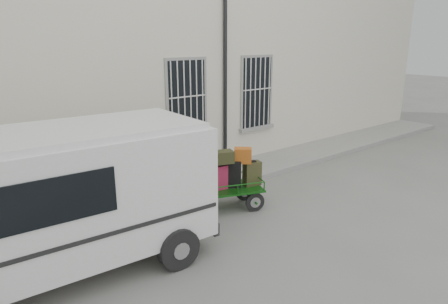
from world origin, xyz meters
name	(u,v)px	position (x,y,z in m)	size (l,w,h in m)	color
ground	(271,204)	(0.00, 0.00, 0.00)	(80.00, 80.00, 0.00)	slate
building	(153,68)	(0.00, 5.50, 3.00)	(24.00, 5.15, 6.00)	beige
sidewalk	(216,178)	(0.00, 2.20, 0.07)	(24.00, 1.70, 0.15)	gray
luggage_cart	(216,176)	(-1.25, 0.57, 0.84)	(2.39, 1.60, 1.52)	black
van	(60,194)	(-4.86, 0.15, 1.44)	(5.11, 2.51, 2.51)	white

